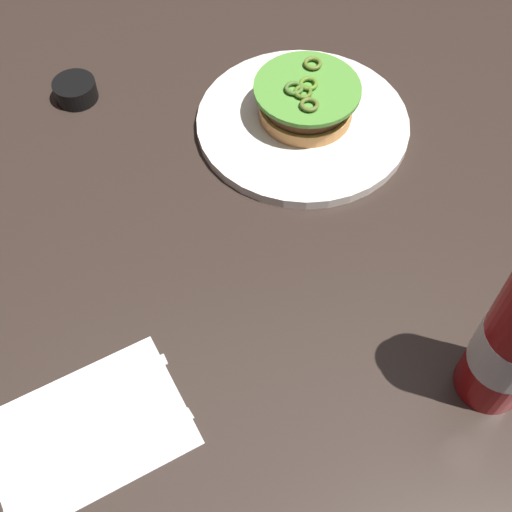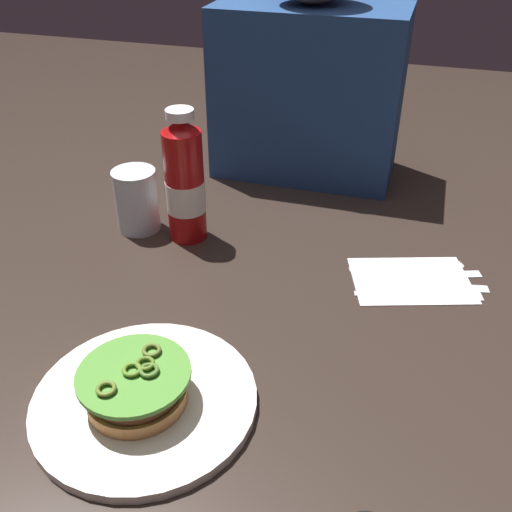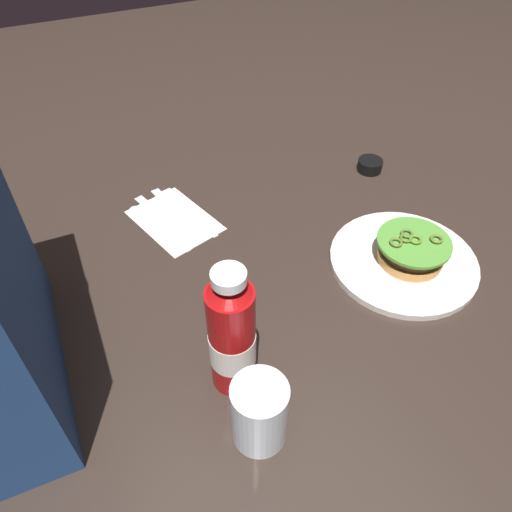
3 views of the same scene
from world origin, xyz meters
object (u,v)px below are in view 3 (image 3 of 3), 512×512
(condiment_cup, at_px, (370,165))
(steak_knife, at_px, (162,215))
(ketchup_bottle, at_px, (232,337))
(dinner_plate, at_px, (403,261))
(napkin, at_px, (175,220))
(fork_utensil, at_px, (185,206))
(water_glass, at_px, (259,413))
(butter_knife, at_px, (174,210))
(spoon_utensil, at_px, (150,220))
(burger_sandwich, at_px, (412,250))

(condiment_cup, bearing_deg, steak_knife, 86.69)
(ketchup_bottle, relative_size, condiment_cup, 4.11)
(dinner_plate, xyz_separation_m, napkin, (0.29, 0.35, -0.01))
(ketchup_bottle, distance_m, fork_utensil, 0.43)
(ketchup_bottle, distance_m, water_glass, 0.11)
(dinner_plate, height_order, napkin, dinner_plate)
(condiment_cup, xyz_separation_m, napkin, (0.01, 0.46, -0.01))
(butter_knife, bearing_deg, ketchup_bottle, 175.68)
(butter_knife, xyz_separation_m, spoon_utensil, (-0.01, 0.05, 0.00))
(dinner_plate, xyz_separation_m, fork_utensil, (0.32, 0.32, -0.00))
(steak_knife, bearing_deg, ketchup_bottle, 179.46)
(burger_sandwich, bearing_deg, water_glass, 116.16)
(spoon_utensil, bearing_deg, burger_sandwich, -127.14)
(ketchup_bottle, distance_m, steak_knife, 0.42)
(burger_sandwich, height_order, napkin, burger_sandwich)
(napkin, bearing_deg, condiment_cup, -90.86)
(dinner_plate, bearing_deg, water_glass, 117.21)
(fork_utensil, distance_m, steak_knife, 0.05)
(steak_knife, height_order, spoon_utensil, same)
(ketchup_bottle, xyz_separation_m, fork_utensil, (0.41, -0.06, -0.10))
(water_glass, distance_m, napkin, 0.48)
(dinner_plate, distance_m, spoon_utensil, 0.50)
(dinner_plate, xyz_separation_m, water_glass, (-0.19, 0.37, 0.05))
(water_glass, xyz_separation_m, condiment_cup, (0.47, -0.48, -0.04))
(spoon_utensil, bearing_deg, water_glass, -177.44)
(burger_sandwich, distance_m, condiment_cup, 0.30)
(dinner_plate, height_order, fork_utensil, dinner_plate)
(steak_knife, bearing_deg, condiment_cup, -93.31)
(water_glass, height_order, spoon_utensil, water_glass)
(dinner_plate, distance_m, napkin, 0.45)
(water_glass, bearing_deg, spoon_utensil, 2.56)
(butter_knife, distance_m, spoon_utensil, 0.06)
(burger_sandwich, xyz_separation_m, fork_utensil, (0.32, 0.33, -0.03))
(fork_utensil, xyz_separation_m, spoon_utensil, (-0.01, 0.08, 0.00))
(butter_knife, relative_size, spoon_utensil, 1.13)
(burger_sandwich, distance_m, spoon_utensil, 0.51)
(napkin, distance_m, spoon_utensil, 0.05)
(burger_sandwich, relative_size, condiment_cup, 2.37)
(water_glass, bearing_deg, steak_knife, -0.52)
(burger_sandwich, distance_m, napkin, 0.46)
(steak_knife, bearing_deg, spoon_utensil, 101.20)
(butter_knife, xyz_separation_m, steak_knife, (-0.01, 0.03, 0.00))
(burger_sandwich, bearing_deg, napkin, 50.86)
(fork_utensil, bearing_deg, butter_knife, 91.64)
(dinner_plate, xyz_separation_m, spoon_utensil, (0.30, 0.40, -0.00))
(ketchup_bottle, relative_size, water_glass, 2.06)
(burger_sandwich, bearing_deg, ketchup_bottle, 103.73)
(dinner_plate, bearing_deg, napkin, 50.71)
(ketchup_bottle, bearing_deg, steak_knife, -0.54)
(condiment_cup, bearing_deg, napkin, 89.14)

